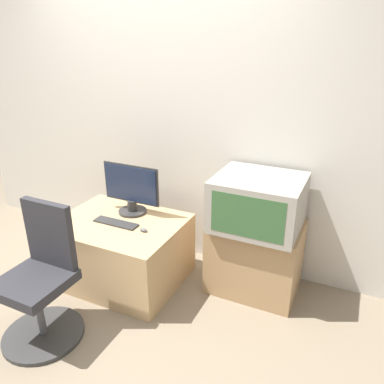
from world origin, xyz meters
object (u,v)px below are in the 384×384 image
cardboard_box_lower (48,252)px  crt_tv (258,202)px  keyboard (116,223)px  book (30,274)px  main_monitor (131,190)px  office_chair (41,285)px  mouse (144,230)px

cardboard_box_lower → crt_tv: bearing=12.8°
keyboard → cardboard_box_lower: 0.86m
keyboard → book: bearing=-158.9°
main_monitor → book: bearing=-145.1°
cardboard_box_lower → main_monitor: bearing=21.3°
main_monitor → office_chair: size_ratio=0.55×
keyboard → mouse: size_ratio=5.85×
keyboard → cardboard_box_lower: size_ratio=1.58×
keyboard → main_monitor: bearing=89.0°
mouse → office_chair: size_ratio=0.07×
mouse → crt_tv: 0.89m
main_monitor → office_chair: 1.01m
crt_tv → office_chair: (-1.14, -1.06, -0.39)m
cardboard_box_lower → book: (0.00, -0.23, -0.10)m
mouse → crt_tv: size_ratio=0.10×
crt_tv → main_monitor: bearing=-173.7°
main_monitor → keyboard: (-0.00, -0.23, -0.20)m
keyboard → mouse: 0.27m
keyboard → office_chair: (-0.10, -0.71, -0.15)m
main_monitor → keyboard: 0.31m
crt_tv → keyboard: bearing=-161.5°
cardboard_box_lower → keyboard: bearing=4.4°
main_monitor → keyboard: bearing=-91.0°
mouse → book: bearing=-165.1°
crt_tv → mouse: bearing=-154.8°
book → main_monitor: bearing=34.9°
crt_tv → book: crt_tv is taller
office_chair → book: (-0.65, 0.42, -0.38)m
main_monitor → office_chair: main_monitor is taller
main_monitor → crt_tv: crt_tv is taller
mouse → crt_tv: bearing=25.2°
keyboard → crt_tv: (1.04, 0.35, 0.24)m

